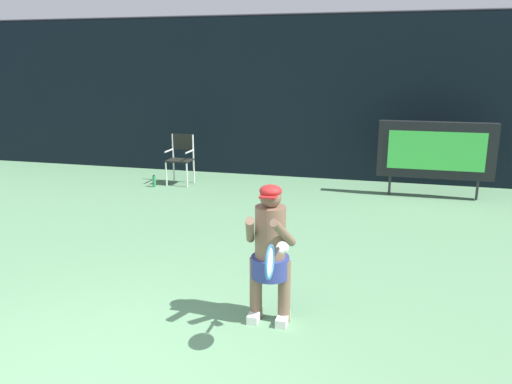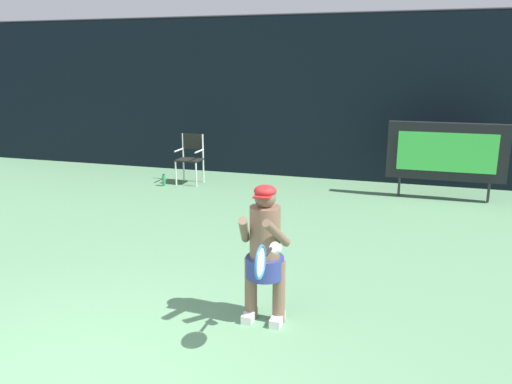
# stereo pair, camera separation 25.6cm
# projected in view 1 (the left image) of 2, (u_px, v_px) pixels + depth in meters

# --- Properties ---
(backdrop_screen) EXTENTS (18.00, 0.12, 3.66)m
(backdrop_screen) POSITION_uv_depth(u_px,v_px,m) (289.00, 98.00, 11.55)
(backdrop_screen) COLOR black
(backdrop_screen) RESTS_ON ground
(scoreboard) EXTENTS (2.20, 0.21, 1.50)m
(scoreboard) POSITION_uv_depth(u_px,v_px,m) (436.00, 150.00, 9.87)
(scoreboard) COLOR black
(scoreboard) RESTS_ON ground
(umpire_chair) EXTENTS (0.52, 0.44, 1.08)m
(umpire_chair) POSITION_uv_depth(u_px,v_px,m) (181.00, 156.00, 11.10)
(umpire_chair) COLOR white
(umpire_chair) RESTS_ON ground
(water_bottle) EXTENTS (0.07, 0.07, 0.27)m
(water_bottle) POSITION_uv_depth(u_px,v_px,m) (154.00, 181.00, 10.91)
(water_bottle) COLOR #2C8A51
(water_bottle) RESTS_ON ground
(tennis_player) EXTENTS (0.53, 0.59, 1.45)m
(tennis_player) POSITION_uv_depth(u_px,v_px,m) (270.00, 249.00, 5.12)
(tennis_player) COLOR white
(tennis_player) RESTS_ON ground
(tennis_racket) EXTENTS (0.03, 0.60, 0.31)m
(tennis_racket) POSITION_uv_depth(u_px,v_px,m) (270.00, 261.00, 4.47)
(tennis_racket) COLOR black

